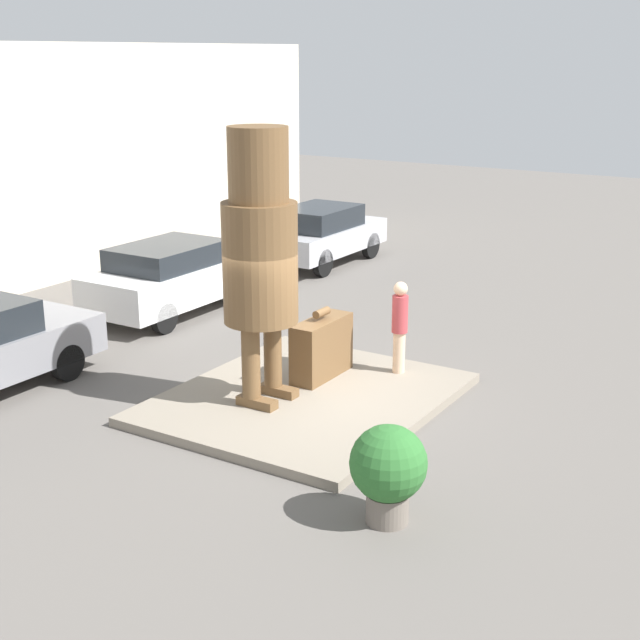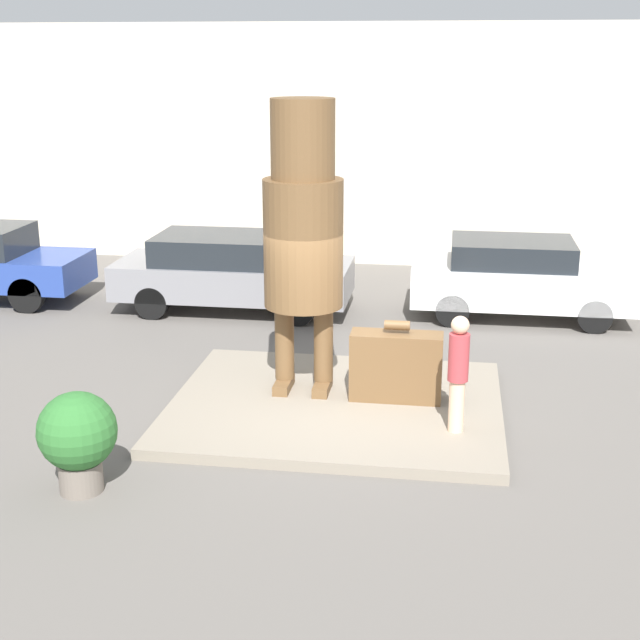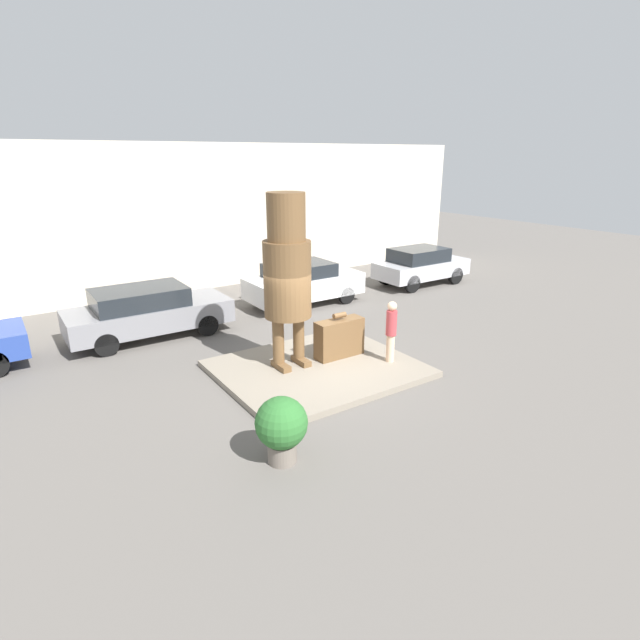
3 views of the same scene
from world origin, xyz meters
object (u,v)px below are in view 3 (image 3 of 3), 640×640
Objects in this scene: tourist at (391,329)px; parked_car_silver at (421,265)px; statue_figure at (287,268)px; planter_pot at (281,426)px; parked_car_white at (303,282)px; parked_car_grey at (147,311)px; giant_suitcase at (339,338)px.

tourist reaches higher than parked_car_silver.
parked_car_silver is (8.98, 4.47, -1.80)m from statue_figure.
parked_car_silver is at bearing 35.06° from planter_pot.
planter_pot is at bearing -124.44° from parked_car_white.
parked_car_grey is (-4.46, 5.64, -0.21)m from tourist.
parked_car_grey is 3.76× the size of planter_pot.
statue_figure is at bearing 57.51° from planter_pot.
tourist is 0.38× the size of parked_car_white.
statue_figure is 4.37m from planter_pot.
statue_figure is 0.91× the size of parked_car_grey.
statue_figure is at bearing 151.05° from tourist.
parked_car_white is (5.62, 0.33, 0.01)m from parked_car_grey.
giant_suitcase is 1.07× the size of planter_pot.
statue_figure is 2.41m from giant_suitcase.
planter_pot is (-4.35, -2.07, -0.32)m from tourist.
parked_car_silver reaches higher than giant_suitcase.
tourist reaches higher than parked_car_white.
statue_figure is 3.43× the size of planter_pot.
parked_car_white is (2.02, 4.96, 0.16)m from giant_suitcase.
tourist is 6.08m from parked_car_white.
parked_car_silver is at bearing -2.61° from parked_car_white.
tourist is at bearing -49.33° from giant_suitcase.
parked_car_grey is at bearing 128.34° from tourist.
giant_suitcase is 0.33× the size of parked_car_silver.
statue_figure reaches higher than planter_pot.
statue_figure is 1.05× the size of parked_car_silver.
tourist is at bearing -51.66° from parked_car_grey.
parked_car_grey is at bearing 90.80° from planter_pot.
parked_car_white is at bearing 3.33° from parked_car_grey.
parked_car_silver is at bearing 40.32° from tourist.
parked_car_grey is (-3.59, 4.63, 0.15)m from giant_suitcase.
statue_figure is 6.10m from parked_car_white.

